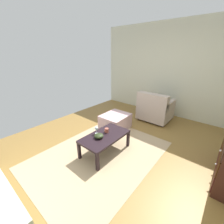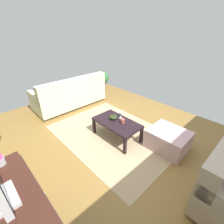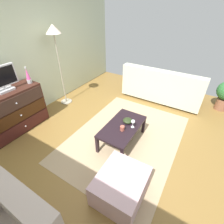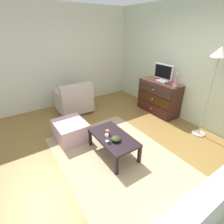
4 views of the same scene
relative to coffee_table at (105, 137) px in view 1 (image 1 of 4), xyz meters
name	(u,v)px [view 1 (image 1 of 4)]	position (x,y,z in m)	size (l,w,h in m)	color
ground_plane	(115,155)	(-0.08, 0.18, -0.36)	(5.96, 4.74, 0.05)	olive
wall_plain_left	(173,71)	(-2.81, 0.18, 1.02)	(0.12, 4.74, 2.71)	beige
area_rug	(100,154)	(0.12, -0.02, -0.33)	(2.60, 1.90, 0.01)	tan
coffee_table	(105,137)	(0.00, 0.00, 0.00)	(0.97, 0.54, 0.39)	black
wine_glass	(96,128)	(0.06, -0.17, 0.16)	(0.07, 0.07, 0.16)	silver
mug	(107,130)	(-0.11, -0.05, 0.09)	(0.11, 0.08, 0.08)	#A95342
bowl_decorative	(99,136)	(0.13, -0.03, 0.09)	(0.18, 0.18, 0.08)	#253017
armchair	(155,109)	(-2.05, 0.09, 0.01)	(0.80, 0.86, 0.85)	#332319
ottoman	(115,122)	(-0.91, -0.47, -0.15)	(0.70, 0.60, 0.38)	#C29EA5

